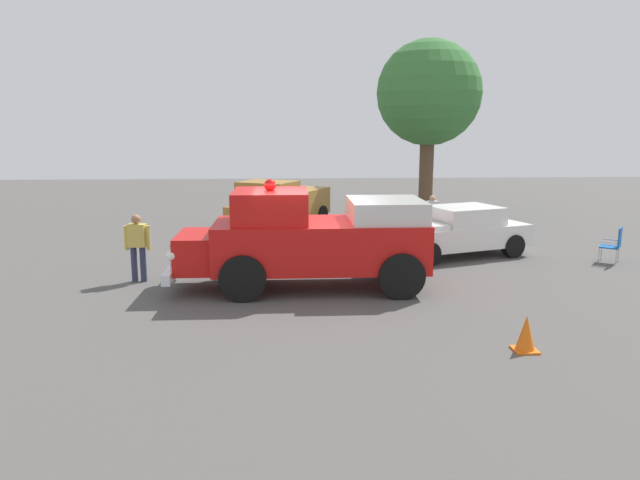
# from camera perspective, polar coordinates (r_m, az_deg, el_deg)

# --- Properties ---
(ground_plane) EXTENTS (60.00, 60.00, 0.00)m
(ground_plane) POSITION_cam_1_polar(r_m,az_deg,el_deg) (14.09, -1.29, -4.60)
(ground_plane) COLOR #514F4C
(vintage_fire_truck) EXTENTS (2.33, 5.95, 2.59)m
(vintage_fire_truck) POSITION_cam_1_polar(r_m,az_deg,el_deg) (13.78, -0.97, 0.17)
(vintage_fire_truck) COLOR black
(vintage_fire_truck) RESTS_ON ground
(classic_hot_rod) EXTENTS (3.19, 4.73, 1.46)m
(classic_hot_rod) POSITION_cam_1_polar(r_m,az_deg,el_deg) (17.76, 12.89, 0.85)
(classic_hot_rod) COLOR black
(classic_hot_rod) RESTS_ON ground
(parked_pickup) EXTENTS (5.09, 3.83, 1.90)m
(parked_pickup) POSITION_cam_1_polar(r_m,az_deg,el_deg) (21.46, -3.88, 3.46)
(parked_pickup) COLOR black
(parked_pickup) RESTS_ON ground
(lawn_chair_near_truck) EXTENTS (0.54, 0.55, 1.02)m
(lawn_chair_near_truck) POSITION_cam_1_polar(r_m,az_deg,el_deg) (22.15, 10.75, 2.49)
(lawn_chair_near_truck) COLOR #B7BABF
(lawn_chair_near_truck) RESTS_ON ground
(lawn_chair_by_car) EXTENTS (0.69, 0.69, 1.02)m
(lawn_chair_by_car) POSITION_cam_1_polar(r_m,az_deg,el_deg) (18.35, 26.64, -0.22)
(lawn_chair_by_car) COLOR #B7BABF
(lawn_chair_by_car) RESTS_ON ground
(spectator_seated) EXTENTS (0.57, 0.42, 1.29)m
(spectator_seated) POSITION_cam_1_polar(r_m,az_deg,el_deg) (22.02, 10.87, 2.71)
(spectator_seated) COLOR #383842
(spectator_seated) RESTS_ON ground
(spectator_standing) EXTENTS (0.28, 0.64, 1.68)m
(spectator_standing) POSITION_cam_1_polar(r_m,az_deg,el_deg) (15.07, -17.26, -0.30)
(spectator_standing) COLOR #2D334C
(spectator_standing) RESTS_ON ground
(oak_tree_left) EXTENTS (4.47, 4.47, 7.42)m
(oak_tree_left) POSITION_cam_1_polar(r_m,az_deg,el_deg) (26.19, 10.50, 13.75)
(oak_tree_left) COLOR brown
(oak_tree_left) RESTS_ON ground
(traffic_cone) EXTENTS (0.40, 0.40, 0.64)m
(traffic_cone) POSITION_cam_1_polar(r_m,az_deg,el_deg) (10.71, 19.32, -8.57)
(traffic_cone) COLOR orange
(traffic_cone) RESTS_ON ground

